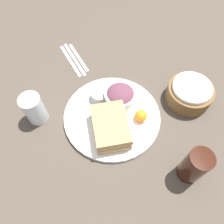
{
  "coord_description": "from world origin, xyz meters",
  "views": [
    {
      "loc": [
        0.36,
        -0.02,
        0.64
      ],
      "look_at": [
        0.0,
        0.0,
        0.03
      ],
      "focal_mm": 35.0,
      "sensor_mm": 36.0,
      "label": 1
    }
  ],
  "objects_px": {
    "salad_bowl": "(120,96)",
    "dressing_cup": "(100,95)",
    "fork": "(70,61)",
    "water_glass": "(34,109)",
    "spoon": "(79,57)",
    "drink_glass": "(194,166)",
    "bread_basket": "(189,93)",
    "plate": "(112,116)",
    "sandwich": "(111,127)",
    "knife": "(74,59)"
  },
  "relations": [
    {
      "from": "sandwich",
      "to": "bread_basket",
      "type": "bearing_deg",
      "value": 113.64
    },
    {
      "from": "fork",
      "to": "spoon",
      "type": "distance_m",
      "value": 0.04
    },
    {
      "from": "bread_basket",
      "to": "plate",
      "type": "bearing_deg",
      "value": -77.11
    },
    {
      "from": "sandwich",
      "to": "spoon",
      "type": "xyz_separation_m",
      "value": [
        -0.34,
        -0.11,
        -0.04
      ]
    },
    {
      "from": "salad_bowl",
      "to": "drink_glass",
      "type": "xyz_separation_m",
      "value": [
        0.25,
        0.18,
        0.02
      ]
    },
    {
      "from": "sandwich",
      "to": "dressing_cup",
      "type": "distance_m",
      "value": 0.13
    },
    {
      "from": "drink_glass",
      "to": "bread_basket",
      "type": "xyz_separation_m",
      "value": [
        -0.26,
        0.06,
        -0.03
      ]
    },
    {
      "from": "sandwich",
      "to": "knife",
      "type": "distance_m",
      "value": 0.36
    },
    {
      "from": "water_glass",
      "to": "dressing_cup",
      "type": "bearing_deg",
      "value": 105.55
    },
    {
      "from": "sandwich",
      "to": "plate",
      "type": "bearing_deg",
      "value": 172.67
    },
    {
      "from": "fork",
      "to": "water_glass",
      "type": "distance_m",
      "value": 0.28
    },
    {
      "from": "salad_bowl",
      "to": "spoon",
      "type": "bearing_deg",
      "value": -147.13
    },
    {
      "from": "salad_bowl",
      "to": "dressing_cup",
      "type": "relative_size",
      "value": 1.63
    },
    {
      "from": "fork",
      "to": "knife",
      "type": "xyz_separation_m",
      "value": [
        -0.01,
        0.02,
        0.0
      ]
    },
    {
      "from": "spoon",
      "to": "water_glass",
      "type": "bearing_deg",
      "value": 128.5
    },
    {
      "from": "fork",
      "to": "dressing_cup",
      "type": "bearing_deg",
      "value": -175.78
    },
    {
      "from": "sandwich",
      "to": "bread_basket",
      "type": "relative_size",
      "value": 1.02
    },
    {
      "from": "drink_glass",
      "to": "fork",
      "type": "relative_size",
      "value": 0.7
    },
    {
      "from": "sandwich",
      "to": "drink_glass",
      "type": "xyz_separation_m",
      "value": [
        0.14,
        0.22,
        0.02
      ]
    },
    {
      "from": "sandwich",
      "to": "spoon",
      "type": "distance_m",
      "value": 0.36
    },
    {
      "from": "sandwich",
      "to": "fork",
      "type": "relative_size",
      "value": 0.84
    },
    {
      "from": "plate",
      "to": "knife",
      "type": "relative_size",
      "value": 1.63
    },
    {
      "from": "spoon",
      "to": "bread_basket",
      "type": "bearing_deg",
      "value": -146.01
    },
    {
      "from": "knife",
      "to": "sandwich",
      "type": "bearing_deg",
      "value": 174.66
    },
    {
      "from": "plate",
      "to": "salad_bowl",
      "type": "relative_size",
      "value": 3.04
    },
    {
      "from": "drink_glass",
      "to": "bread_basket",
      "type": "bearing_deg",
      "value": 167.46
    },
    {
      "from": "salad_bowl",
      "to": "drink_glass",
      "type": "relative_size",
      "value": 0.81
    },
    {
      "from": "spoon",
      "to": "salad_bowl",
      "type": "bearing_deg",
      "value": -173.51
    },
    {
      "from": "drink_glass",
      "to": "bread_basket",
      "type": "relative_size",
      "value": 0.84
    },
    {
      "from": "salad_bowl",
      "to": "knife",
      "type": "distance_m",
      "value": 0.28
    },
    {
      "from": "bread_basket",
      "to": "sandwich",
      "type": "bearing_deg",
      "value": -66.36
    },
    {
      "from": "drink_glass",
      "to": "spoon",
      "type": "xyz_separation_m",
      "value": [
        -0.48,
        -0.33,
        -0.06
      ]
    },
    {
      "from": "salad_bowl",
      "to": "drink_glass",
      "type": "distance_m",
      "value": 0.31
    },
    {
      "from": "fork",
      "to": "spoon",
      "type": "xyz_separation_m",
      "value": [
        -0.02,
        0.03,
        0.0
      ]
    },
    {
      "from": "salad_bowl",
      "to": "bread_basket",
      "type": "distance_m",
      "value": 0.24
    },
    {
      "from": "salad_bowl",
      "to": "spoon",
      "type": "distance_m",
      "value": 0.28
    },
    {
      "from": "bread_basket",
      "to": "fork",
      "type": "relative_size",
      "value": 0.83
    },
    {
      "from": "plate",
      "to": "salad_bowl",
      "type": "height_order",
      "value": "salad_bowl"
    },
    {
      "from": "salad_bowl",
      "to": "fork",
      "type": "height_order",
      "value": "salad_bowl"
    },
    {
      "from": "water_glass",
      "to": "plate",
      "type": "bearing_deg",
      "value": 87.02
    },
    {
      "from": "drink_glass",
      "to": "water_glass",
      "type": "height_order",
      "value": "drink_glass"
    },
    {
      "from": "bread_basket",
      "to": "spoon",
      "type": "distance_m",
      "value": 0.45
    },
    {
      "from": "dressing_cup",
      "to": "fork",
      "type": "height_order",
      "value": "dressing_cup"
    },
    {
      "from": "spoon",
      "to": "plate",
      "type": "bearing_deg",
      "value": 176.63
    },
    {
      "from": "drink_glass",
      "to": "fork",
      "type": "height_order",
      "value": "drink_glass"
    },
    {
      "from": "dressing_cup",
      "to": "knife",
      "type": "distance_m",
      "value": 0.23
    },
    {
      "from": "water_glass",
      "to": "bread_basket",
      "type": "bearing_deg",
      "value": 95.4
    },
    {
      "from": "dressing_cup",
      "to": "spoon",
      "type": "relative_size",
      "value": 0.39
    },
    {
      "from": "fork",
      "to": "water_glass",
      "type": "bearing_deg",
      "value": 133.26
    },
    {
      "from": "salad_bowl",
      "to": "fork",
      "type": "bearing_deg",
      "value": -139.84
    }
  ]
}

